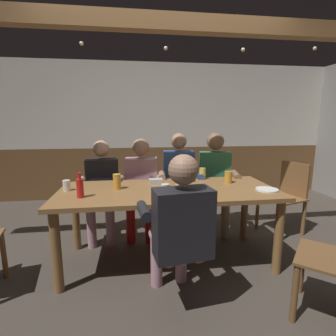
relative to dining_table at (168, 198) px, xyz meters
The scene contains 22 objects.
ground_plane 0.67m from the dining_table, 90.00° to the right, with size 7.86×7.86×0.00m, color #423A33.
back_wall_upper 2.51m from the dining_table, 90.00° to the left, with size 6.55×0.12×1.47m, color beige.
back_wall_wainscot 2.31m from the dining_table, 90.00° to the left, with size 6.55×0.12×0.91m, color brown.
ceiling_beam 1.67m from the dining_table, 90.00° to the left, with size 5.89×0.14×0.16m, color brown.
dining_table is the anchor object (origin of this frame).
person_0 0.96m from the dining_table, 136.97° to the left, with size 0.51×0.53×1.16m.
person_1 0.71m from the dining_table, 109.77° to the left, with size 0.56×0.56×1.18m.
person_2 0.72m from the dining_table, 71.35° to the left, with size 0.54×0.55×1.24m.
person_3 0.97m from the dining_table, 44.44° to the left, with size 0.57×0.58×1.25m.
person_4 0.66m from the dining_table, 90.88° to the right, with size 0.57×0.56×1.18m.
chair_empty_near_right 1.64m from the dining_table, 17.23° to the left, with size 0.55×0.55×0.88m.
table_candle 0.17m from the dining_table, 45.99° to the right, with size 0.04×0.04×0.08m, color #F9E08C.
condiment_caddy 0.28m from the dining_table, 113.25° to the left, with size 0.14×0.10×0.05m, color #B2B7BC.
plate_0 0.95m from the dining_table, 10.64° to the right, with size 0.21×0.21×0.01m, color white.
bottle_0 0.38m from the dining_table, 45.00° to the left, with size 0.07×0.07×0.20m.
bottle_1 0.82m from the dining_table, 167.93° to the right, with size 0.06×0.06×0.22m.
pint_glass_0 0.60m from the dining_table, 40.10° to the left, with size 0.07×0.07×0.13m, color #E5C64C.
pint_glass_1 0.52m from the dining_table, behind, with size 0.07×0.07×0.15m, color gold.
pint_glass_2 0.97m from the dining_table, behind, with size 0.07×0.07×0.10m, color white.
pint_glass_3 0.70m from the dining_table, 13.48° to the left, with size 0.08×0.08×0.13m, color gold.
pint_glass_4 0.32m from the dining_table, 102.82° to the right, with size 0.07×0.07×0.12m, color white.
string_lights 1.48m from the dining_table, 90.00° to the left, with size 4.62×0.04×0.15m.
Camera 1 is at (-0.33, -2.21, 1.40)m, focal length 27.32 mm.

